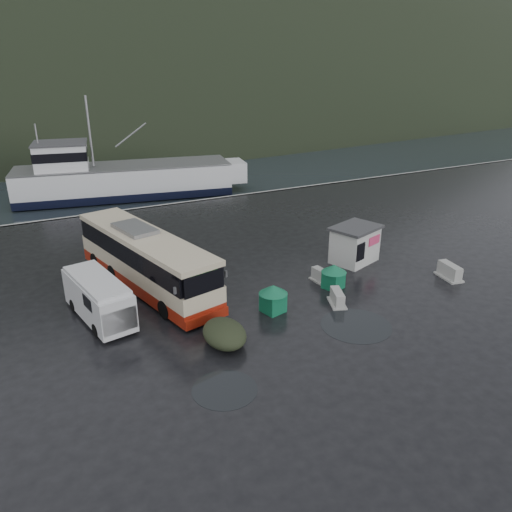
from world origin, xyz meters
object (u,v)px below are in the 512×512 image
coach_bus (148,286)px  jersey_barrier_c (449,278)px  waste_bin_left (273,311)px  jersey_barrier_b (337,304)px  jersey_barrier_a (321,282)px  waste_bin_right (333,288)px  white_van (101,318)px  ticket_kiosk (353,261)px  dome_tent (225,343)px  fishing_trawler (125,183)px

coach_bus → jersey_barrier_c: size_ratio=6.82×
waste_bin_left → jersey_barrier_b: (3.47, -0.83, 0.00)m
coach_bus → jersey_barrier_a: coach_bus is taller
jersey_barrier_a → waste_bin_left: bearing=-156.1°
coach_bus → waste_bin_right: coach_bus is taller
white_van → ticket_kiosk: 16.07m
jersey_barrier_b → jersey_barrier_c: jersey_barrier_c is taller
white_van → jersey_barrier_b: (11.62, -4.13, 0.00)m
jersey_barrier_c → coach_bus: bearing=156.8°
waste_bin_right → jersey_barrier_c: 7.28m
dome_tent → ticket_kiosk: size_ratio=0.88×
dome_tent → jersey_barrier_a: size_ratio=1.76×
coach_bus → jersey_barrier_c: (16.42, -7.04, 0.00)m
waste_bin_right → dome_tent: bearing=-161.5°
white_van → waste_bin_left: size_ratio=3.59×
white_van → waste_bin_left: (8.15, -3.30, 0.00)m
waste_bin_right → coach_bus: bearing=151.9°
dome_tent → jersey_barrier_b: size_ratio=1.76×
white_van → fishing_trawler: bearing=63.9°
coach_bus → ticket_kiosk: size_ratio=3.95×
ticket_kiosk → waste_bin_left: bearing=-174.6°
ticket_kiosk → jersey_barrier_a: (-3.61, -1.68, 0.00)m
jersey_barrier_c → fishing_trawler: size_ratio=0.07×
coach_bus → white_van: 4.13m
jersey_barrier_b → coach_bus: bearing=141.3°
waste_bin_left → fishing_trawler: fishing_trawler is taller
jersey_barrier_a → jersey_barrier_c: (7.13, -2.99, 0.00)m
dome_tent → jersey_barrier_c: bearing=2.5°
jersey_barrier_a → jersey_barrier_b: 2.85m
coach_bus → fishing_trawler: (4.73, 25.66, 0.00)m
fishing_trawler → white_van: bearing=-95.3°
waste_bin_left → dome_tent: size_ratio=0.56×
jersey_barrier_b → white_van: bearing=160.5°
dome_tent → jersey_barrier_b: 7.02m
jersey_barrier_a → jersey_barrier_c: size_ratio=0.86×
jersey_barrier_b → fishing_trawler: size_ratio=0.06×
dome_tent → ticket_kiosk: ticket_kiosk is taller
jersey_barrier_b → fishing_trawler: bearing=96.6°
coach_bus → ticket_kiosk: 13.12m
coach_bus → white_van: coach_bus is taller
dome_tent → jersey_barrier_a: dome_tent is taller
waste_bin_left → ticket_kiosk: 8.69m
coach_bus → waste_bin_right: bearing=-41.3°
ticket_kiosk → jersey_barrier_c: (3.51, -4.67, 0.00)m
white_van → ticket_kiosk: ticket_kiosk is taller
waste_bin_left → ticket_kiosk: (7.92, 3.59, 0.00)m
coach_bus → waste_bin_left: 7.77m
white_van → waste_bin_left: 8.80m
dome_tent → waste_bin_left: bearing=26.3°
waste_bin_right → fishing_trawler: fishing_trawler is taller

